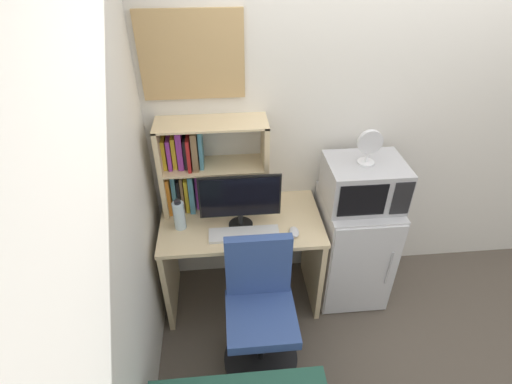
{
  "coord_description": "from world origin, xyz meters",
  "views": [
    {
      "loc": [
        -1.09,
        -2.42,
        2.5
      ],
      "look_at": [
        -0.9,
        -0.34,
        1.02
      ],
      "focal_mm": 27.82,
      "sensor_mm": 36.0,
      "label": 1
    }
  ],
  "objects_px": {
    "computer_mouse": "(294,232)",
    "microwave": "(364,183)",
    "hutch_bookshelf": "(198,165)",
    "wall_corkboard": "(192,56)",
    "keyboard": "(244,234)",
    "mini_fridge": "(352,247)",
    "desk_chair": "(260,314)",
    "monitor": "(240,199)",
    "desk_fan": "(369,146)",
    "water_bottle": "(179,215)"
  },
  "relations": [
    {
      "from": "computer_mouse",
      "to": "microwave",
      "type": "relative_size",
      "value": 0.21
    },
    {
      "from": "hutch_bookshelf",
      "to": "wall_corkboard",
      "type": "relative_size",
      "value": 1.15
    },
    {
      "from": "hutch_bookshelf",
      "to": "microwave",
      "type": "distance_m",
      "value": 1.12
    },
    {
      "from": "keyboard",
      "to": "mini_fridge",
      "type": "distance_m",
      "value": 0.91
    },
    {
      "from": "mini_fridge",
      "to": "desk_chair",
      "type": "bearing_deg",
      "value": -144.77
    },
    {
      "from": "monitor",
      "to": "desk_chair",
      "type": "height_order",
      "value": "monitor"
    },
    {
      "from": "computer_mouse",
      "to": "desk_fan",
      "type": "bearing_deg",
      "value": 21.91
    },
    {
      "from": "hutch_bookshelf",
      "to": "desk_chair",
      "type": "bearing_deg",
      "value": -63.26
    },
    {
      "from": "hutch_bookshelf",
      "to": "monitor",
      "type": "distance_m",
      "value": 0.39
    },
    {
      "from": "mini_fridge",
      "to": "microwave",
      "type": "bearing_deg",
      "value": 89.81
    },
    {
      "from": "mini_fridge",
      "to": "wall_corkboard",
      "type": "relative_size",
      "value": 1.38
    },
    {
      "from": "monitor",
      "to": "microwave",
      "type": "xyz_separation_m",
      "value": [
        0.84,
        0.08,
        0.02
      ]
    },
    {
      "from": "monitor",
      "to": "wall_corkboard",
      "type": "bearing_deg",
      "value": 124.69
    },
    {
      "from": "water_bottle",
      "to": "desk_chair",
      "type": "relative_size",
      "value": 0.24
    },
    {
      "from": "monitor",
      "to": "wall_corkboard",
      "type": "relative_size",
      "value": 0.85
    },
    {
      "from": "mini_fridge",
      "to": "wall_corkboard",
      "type": "xyz_separation_m",
      "value": [
        -1.09,
        0.27,
        1.37
      ]
    },
    {
      "from": "keyboard",
      "to": "hutch_bookshelf",
      "type": "bearing_deg",
      "value": 128.64
    },
    {
      "from": "water_bottle",
      "to": "mini_fridge",
      "type": "height_order",
      "value": "water_bottle"
    },
    {
      "from": "mini_fridge",
      "to": "desk_fan",
      "type": "distance_m",
      "value": 0.87
    },
    {
      "from": "water_bottle",
      "to": "wall_corkboard",
      "type": "relative_size",
      "value": 0.36
    },
    {
      "from": "computer_mouse",
      "to": "wall_corkboard",
      "type": "xyz_separation_m",
      "value": [
        -0.59,
        0.47,
        1.02
      ]
    },
    {
      "from": "hutch_bookshelf",
      "to": "computer_mouse",
      "type": "bearing_deg",
      "value": -31.11
    },
    {
      "from": "keyboard",
      "to": "computer_mouse",
      "type": "xyz_separation_m",
      "value": [
        0.33,
        -0.02,
        0.01
      ]
    },
    {
      "from": "water_bottle",
      "to": "wall_corkboard",
      "type": "xyz_separation_m",
      "value": [
        0.15,
        0.34,
        0.93
      ]
    },
    {
      "from": "hutch_bookshelf",
      "to": "mini_fridge",
      "type": "height_order",
      "value": "hutch_bookshelf"
    },
    {
      "from": "water_bottle",
      "to": "mini_fridge",
      "type": "relative_size",
      "value": 0.26
    },
    {
      "from": "hutch_bookshelf",
      "to": "desk_fan",
      "type": "bearing_deg",
      "value": -9.0
    },
    {
      "from": "mini_fridge",
      "to": "desk_chair",
      "type": "height_order",
      "value": "desk_chair"
    },
    {
      "from": "monitor",
      "to": "keyboard",
      "type": "distance_m",
      "value": 0.24
    },
    {
      "from": "computer_mouse",
      "to": "monitor",
      "type": "bearing_deg",
      "value": 161.42
    },
    {
      "from": "monitor",
      "to": "microwave",
      "type": "relative_size",
      "value": 1.03
    },
    {
      "from": "desk_chair",
      "to": "wall_corkboard",
      "type": "height_order",
      "value": "wall_corkboard"
    },
    {
      "from": "microwave",
      "to": "wall_corkboard",
      "type": "distance_m",
      "value": 1.37
    },
    {
      "from": "wall_corkboard",
      "to": "hutch_bookshelf",
      "type": "bearing_deg",
      "value": -100.28
    },
    {
      "from": "water_bottle",
      "to": "desk_fan",
      "type": "bearing_deg",
      "value": 2.77
    },
    {
      "from": "water_bottle",
      "to": "desk_fan",
      "type": "xyz_separation_m",
      "value": [
        1.23,
        0.06,
        0.42
      ]
    },
    {
      "from": "water_bottle",
      "to": "desk_fan",
      "type": "relative_size",
      "value": 0.93
    },
    {
      "from": "water_bottle",
      "to": "wall_corkboard",
      "type": "bearing_deg",
      "value": 65.34
    },
    {
      "from": "keyboard",
      "to": "wall_corkboard",
      "type": "distance_m",
      "value": 1.15
    },
    {
      "from": "monitor",
      "to": "water_bottle",
      "type": "distance_m",
      "value": 0.42
    },
    {
      "from": "mini_fridge",
      "to": "microwave",
      "type": "xyz_separation_m",
      "value": [
        0.0,
        0.0,
        0.58
      ]
    },
    {
      "from": "wall_corkboard",
      "to": "desk_fan",
      "type": "bearing_deg",
      "value": -14.48
    },
    {
      "from": "keyboard",
      "to": "computer_mouse",
      "type": "bearing_deg",
      "value": -2.74
    },
    {
      "from": "mini_fridge",
      "to": "desk_chair",
      "type": "xyz_separation_m",
      "value": [
        -0.75,
        -0.53,
        -0.03
      ]
    },
    {
      "from": "computer_mouse",
      "to": "wall_corkboard",
      "type": "relative_size",
      "value": 0.17
    },
    {
      "from": "keyboard",
      "to": "desk_fan",
      "type": "bearing_deg",
      "value": 12.43
    },
    {
      "from": "hutch_bookshelf",
      "to": "water_bottle",
      "type": "xyz_separation_m",
      "value": [
        -0.14,
        -0.23,
        -0.24
      ]
    },
    {
      "from": "desk_chair",
      "to": "wall_corkboard",
      "type": "bearing_deg",
      "value": 112.55
    },
    {
      "from": "water_bottle",
      "to": "mini_fridge",
      "type": "xyz_separation_m",
      "value": [
        1.24,
        0.06,
        -0.45
      ]
    },
    {
      "from": "computer_mouse",
      "to": "desk_fan",
      "type": "xyz_separation_m",
      "value": [
        0.48,
        0.19,
        0.51
      ]
    }
  ]
}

